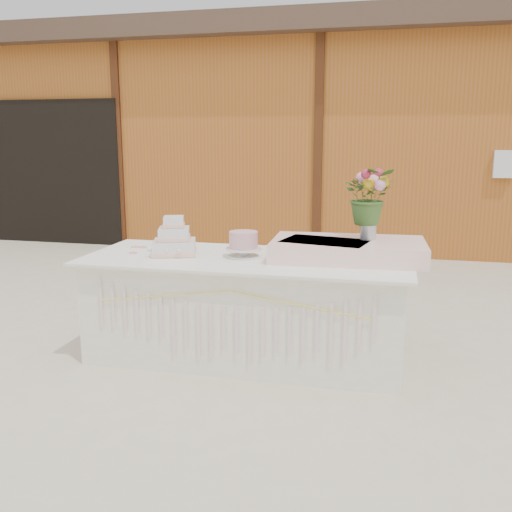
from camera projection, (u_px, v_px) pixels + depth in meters
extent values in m
plane|color=beige|center=(247.00, 356.00, 4.35)|extent=(80.00, 80.00, 0.00)
cube|color=#A15021|center=(333.00, 145.00, 9.76)|extent=(12.00, 4.00, 3.00)
cube|color=#402F24|center=(336.00, 44.00, 9.42)|extent=(12.60, 4.60, 0.30)
cube|color=black|center=(49.00, 172.00, 8.87)|extent=(2.40, 0.08, 2.20)
cube|color=white|center=(247.00, 309.00, 4.27)|extent=(2.28, 0.88, 0.75)
cube|color=white|center=(247.00, 259.00, 4.20)|extent=(2.40, 1.00, 0.02)
cube|color=silver|center=(174.00, 247.00, 4.30)|extent=(0.39, 0.39, 0.11)
cube|color=#FFBCA1|center=(175.00, 251.00, 4.31)|extent=(0.40, 0.40, 0.02)
cube|color=silver|center=(174.00, 234.00, 4.28)|extent=(0.28, 0.28, 0.10)
cube|color=#FFBCA1|center=(174.00, 238.00, 4.29)|extent=(0.29, 0.29, 0.02)
cube|color=silver|center=(174.00, 222.00, 4.26)|extent=(0.18, 0.18, 0.09)
cube|color=#FFBCA1|center=(174.00, 225.00, 4.27)|extent=(0.20, 0.20, 0.02)
cylinder|color=silver|center=(244.00, 256.00, 4.20)|extent=(0.23, 0.23, 0.01)
cylinder|color=silver|center=(244.00, 252.00, 4.19)|extent=(0.07, 0.07, 0.04)
cylinder|color=silver|center=(243.00, 249.00, 4.19)|extent=(0.27, 0.27, 0.01)
cylinder|color=#C89099|center=(243.00, 240.00, 4.17)|extent=(0.21, 0.21, 0.12)
cube|color=#FFD1CD|center=(348.00, 250.00, 4.13)|extent=(1.12, 0.68, 0.14)
cylinder|color=silver|center=(368.00, 229.00, 4.14)|extent=(0.12, 0.12, 0.16)
imported|color=#395E25|center=(370.00, 189.00, 4.08)|extent=(0.41, 0.37, 0.41)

